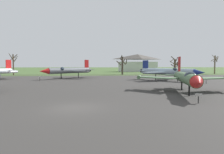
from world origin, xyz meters
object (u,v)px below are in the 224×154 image
at_px(jet_fighter_front_left, 68,70).
at_px(jet_fighter_front_right, 168,71).
at_px(jet_fighter_rear_left, 185,78).
at_px(info_placard_rear_left, 198,97).
at_px(info_placard_front_left, 40,78).
at_px(visitor_building, 138,63).
at_px(info_placard_front_right, 206,81).

height_order(jet_fighter_front_left, jet_fighter_front_right, jet_fighter_front_left).
xyz_separation_m(jet_fighter_rear_left, info_placard_rear_left, (-1.86, -6.25, -1.30)).
relative_size(info_placard_front_left, visitor_building, 0.05).
height_order(jet_fighter_rear_left, visitor_building, visitor_building).
bearing_deg(jet_fighter_front_right, info_placard_front_left, 174.91).
bearing_deg(info_placard_front_right, info_placard_rear_left, -123.13).
height_order(info_placard_front_left, visitor_building, visitor_building).
relative_size(info_placard_front_left, jet_fighter_front_right, 0.08).
distance_m(jet_fighter_front_left, info_placard_front_left, 8.61).
height_order(info_placard_front_right, jet_fighter_rear_left, jet_fighter_rear_left).
bearing_deg(info_placard_front_left, jet_fighter_front_right, -5.09).
height_order(info_placard_front_right, visitor_building, visitor_building).
xyz_separation_m(info_placard_front_left, visitor_building, (35.09, 58.93, 3.87)).
distance_m(jet_fighter_front_right, jet_fighter_rear_left, 18.85).
relative_size(info_placard_front_left, info_placard_rear_left, 1.11).
relative_size(jet_fighter_front_left, jet_fighter_rear_left, 0.97).
relative_size(jet_fighter_front_right, info_placard_rear_left, 13.89).
relative_size(jet_fighter_front_left, info_placard_front_right, 13.42).
distance_m(info_placard_front_right, info_placard_rear_left, 20.34).
relative_size(jet_fighter_front_left, visitor_building, 0.60).
xyz_separation_m(info_placard_front_right, visitor_building, (3.35, 68.76, 3.96)).
bearing_deg(info_placard_rear_left, visitor_building, 80.42).
height_order(jet_fighter_front_left, jet_fighter_rear_left, jet_fighter_front_left).
bearing_deg(info_placard_front_right, info_placard_front_left, 162.79).
height_order(info_placard_front_right, info_placard_rear_left, info_placard_front_right).
height_order(jet_fighter_front_left, info_placard_rear_left, jet_fighter_front_left).
xyz_separation_m(jet_fighter_front_left, jet_fighter_rear_left, (17.22, -27.29, -0.19)).
distance_m(jet_fighter_front_right, info_placard_rear_left, 25.41).
xyz_separation_m(jet_fighter_front_left, info_placard_rear_left, (15.36, -33.54, -1.49)).
distance_m(info_placard_front_left, jet_fighter_rear_left, 30.53).
relative_size(jet_fighter_rear_left, visitor_building, 0.62).
xyz_separation_m(jet_fighter_front_right, visitor_building, (7.57, 61.38, 2.50)).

